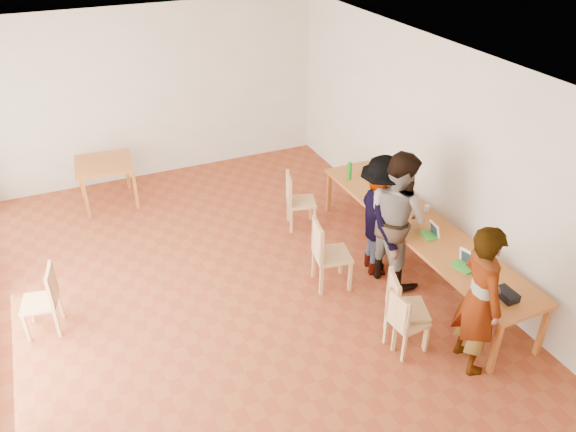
# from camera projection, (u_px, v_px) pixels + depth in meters

# --- Properties ---
(ground) EXTENTS (8.00, 8.00, 0.00)m
(ground) POSITION_uv_depth(u_px,v_px,m) (234.00, 295.00, 7.41)
(ground) COLOR brown
(ground) RESTS_ON ground
(wall_back) EXTENTS (6.00, 0.10, 3.00)m
(wall_back) POSITION_uv_depth(u_px,v_px,m) (153.00, 94.00, 9.76)
(wall_back) COLOR beige
(wall_back) RESTS_ON ground
(wall_right) EXTENTS (0.10, 8.00, 3.00)m
(wall_right) POSITION_uv_depth(u_px,v_px,m) (435.00, 153.00, 7.68)
(wall_right) COLOR beige
(wall_right) RESTS_ON ground
(ceiling) EXTENTS (6.00, 8.00, 0.04)m
(ceiling) POSITION_uv_depth(u_px,v_px,m) (219.00, 68.00, 5.85)
(ceiling) COLOR white
(ceiling) RESTS_ON wall_back
(communal_table) EXTENTS (0.80, 4.00, 0.75)m
(communal_table) POSITION_uv_depth(u_px,v_px,m) (419.00, 227.00, 7.53)
(communal_table) COLOR #A95D25
(communal_table) RESTS_ON ground
(side_table) EXTENTS (0.90, 0.90, 0.75)m
(side_table) POSITION_uv_depth(u_px,v_px,m) (104.00, 167.00, 9.18)
(side_table) COLOR #A95D25
(side_table) RESTS_ON ground
(chair_near) EXTENTS (0.55, 0.55, 0.49)m
(chair_near) POSITION_uv_depth(u_px,v_px,m) (401.00, 302.00, 6.42)
(chair_near) COLOR tan
(chair_near) RESTS_ON ground
(chair_mid) EXTENTS (0.42, 0.42, 0.44)m
(chair_mid) POSITION_uv_depth(u_px,v_px,m) (403.00, 316.00, 6.29)
(chair_mid) COLOR tan
(chair_mid) RESTS_ON ground
(chair_far) EXTENTS (0.54, 0.54, 0.52)m
(chair_far) POSITION_uv_depth(u_px,v_px,m) (325.00, 248.00, 7.29)
(chair_far) COLOR tan
(chair_far) RESTS_ON ground
(chair_empty) EXTENTS (0.53, 0.53, 0.48)m
(chair_empty) POSITION_uv_depth(u_px,v_px,m) (295.00, 195.00, 8.59)
(chair_empty) COLOR tan
(chair_empty) RESTS_ON ground
(chair_spare) EXTENTS (0.47, 0.47, 0.46)m
(chair_spare) POSITION_uv_depth(u_px,v_px,m) (46.00, 294.00, 6.60)
(chair_spare) COLOR tan
(chair_spare) RESTS_ON ground
(person_near) EXTENTS (0.54, 0.72, 1.80)m
(person_near) POSITION_uv_depth(u_px,v_px,m) (479.00, 299.00, 5.94)
(person_near) COLOR gray
(person_near) RESTS_ON ground
(person_mid) EXTENTS (0.85, 1.02, 1.87)m
(person_mid) POSITION_uv_depth(u_px,v_px,m) (397.00, 218.00, 7.30)
(person_mid) COLOR gray
(person_mid) RESTS_ON ground
(person_far) EXTENTS (0.91, 1.24, 1.73)m
(person_far) POSITION_uv_depth(u_px,v_px,m) (381.00, 217.00, 7.46)
(person_far) COLOR gray
(person_far) RESTS_ON ground
(laptop_near) EXTENTS (0.27, 0.29, 0.21)m
(laptop_near) POSITION_uv_depth(u_px,v_px,m) (465.00, 262.00, 6.66)
(laptop_near) COLOR green
(laptop_near) RESTS_ON communal_table
(laptop_mid) EXTENTS (0.21, 0.24, 0.19)m
(laptop_mid) POSITION_uv_depth(u_px,v_px,m) (431.00, 232.00, 7.24)
(laptop_mid) COLOR green
(laptop_mid) RESTS_ON communal_table
(laptop_far) EXTENTS (0.24, 0.25, 0.18)m
(laptop_far) POSITION_uv_depth(u_px,v_px,m) (382.00, 188.00, 8.29)
(laptop_far) COLOR green
(laptop_far) RESTS_ON communal_table
(yellow_mug) EXTENTS (0.13, 0.13, 0.09)m
(yellow_mug) POSITION_uv_depth(u_px,v_px,m) (481.00, 254.00, 6.83)
(yellow_mug) COLOR #F6FA0E
(yellow_mug) RESTS_ON communal_table
(green_bottle) EXTENTS (0.07, 0.07, 0.28)m
(green_bottle) POSITION_uv_depth(u_px,v_px,m) (350.00, 171.00, 8.55)
(green_bottle) COLOR #167C1A
(green_bottle) RESTS_ON communal_table
(clear_glass) EXTENTS (0.07, 0.07, 0.09)m
(clear_glass) POSITION_uv_depth(u_px,v_px,m) (427.00, 208.00, 7.78)
(clear_glass) COLOR silver
(clear_glass) RESTS_ON communal_table
(condiment_cup) EXTENTS (0.08, 0.08, 0.06)m
(condiment_cup) POSITION_uv_depth(u_px,v_px,m) (393.00, 183.00, 8.45)
(condiment_cup) COLOR white
(condiment_cup) RESTS_ON communal_table
(pink_phone) EXTENTS (0.05, 0.10, 0.01)m
(pink_phone) POSITION_uv_depth(u_px,v_px,m) (395.00, 200.00, 8.05)
(pink_phone) COLOR #E5418C
(pink_phone) RESTS_ON communal_table
(black_pouch) EXTENTS (0.16, 0.26, 0.09)m
(black_pouch) POSITION_uv_depth(u_px,v_px,m) (507.00, 295.00, 6.17)
(black_pouch) COLOR black
(black_pouch) RESTS_ON communal_table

